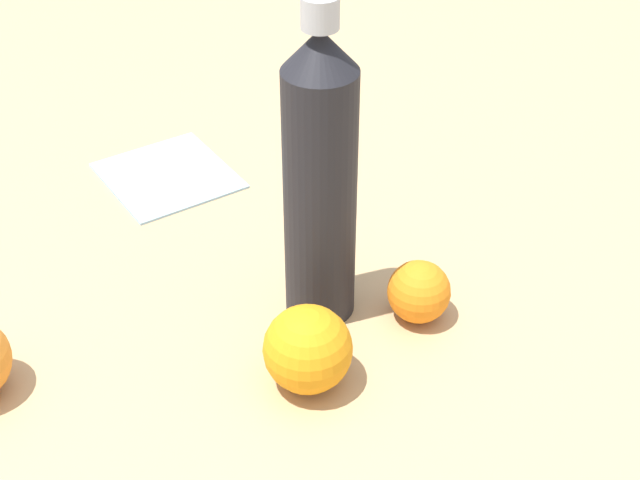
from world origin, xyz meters
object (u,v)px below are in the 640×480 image
object	(u,v)px
folded_napkin	(168,175)
orange_2	(419,292)
orange_1	(308,349)
water_bottle	(320,179)

from	to	relation	value
folded_napkin	orange_2	bearing A→B (deg)	104.26
orange_1	folded_napkin	distance (m)	0.38
water_bottle	orange_1	world-z (taller)	water_bottle
orange_2	folded_napkin	world-z (taller)	orange_2
orange_1	orange_2	bearing A→B (deg)	-173.22
folded_napkin	water_bottle	bearing A→B (deg)	94.05
water_bottle	folded_napkin	bearing A→B (deg)	1.52
orange_1	folded_napkin	world-z (taller)	orange_1
water_bottle	orange_2	distance (m)	0.15
water_bottle	folded_napkin	xyz separation A→B (m)	(0.02, -0.29, -0.14)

